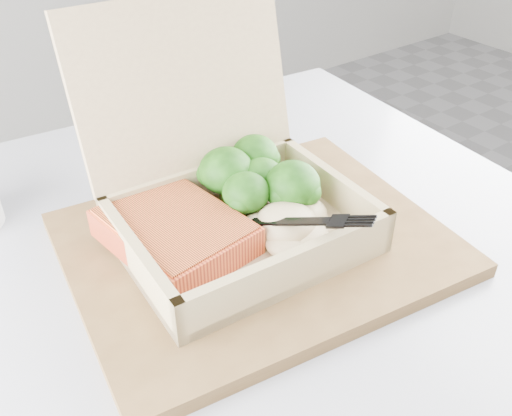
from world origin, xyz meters
TOP-DOWN VIEW (x-y plane):
  - cafe_table at (-0.62, 0.35)m, footprint 0.81×0.81m
  - serving_tray at (-0.60, 0.34)m, footprint 0.40×0.34m
  - takeout_container at (-0.61, 0.38)m, footprint 0.24×0.24m
  - salmon_fillet at (-0.68, 0.37)m, footprint 0.12×0.15m
  - broccoli_pile at (-0.56, 0.38)m, footprint 0.13×0.13m
  - mashed_potatoes at (-0.58, 0.32)m, footprint 0.10×0.09m
  - plastic_fork at (-0.61, 0.33)m, footprint 0.09×0.13m
  - receipt at (-0.59, 0.56)m, footprint 0.08×0.13m

SIDE VIEW (x-z plane):
  - cafe_table at x=-0.62m, z-range 0.17..0.88m
  - receipt at x=-0.59m, z-range 0.71..0.71m
  - serving_tray at x=-0.60m, z-range 0.71..0.73m
  - salmon_fillet at x=-0.68m, z-range 0.74..0.76m
  - mashed_potatoes at x=-0.58m, z-range 0.74..0.77m
  - broccoli_pile at x=-0.56m, z-range 0.74..0.78m
  - plastic_fork at x=-0.61m, z-range 0.75..0.78m
  - takeout_container at x=-0.61m, z-range 0.67..0.89m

